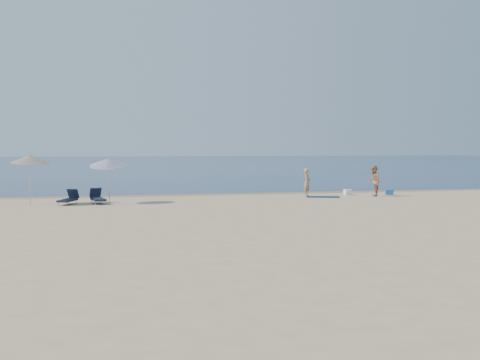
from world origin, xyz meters
The scene contains 12 objects.
ground centered at (0.00, 0.00, 0.00)m, with size 160.00×160.00×0.00m, color #CEB489.
sea centered at (0.00, 100.00, 0.00)m, with size 240.00×160.00×0.01m, color #0D214E.
wet_sand_strip centered at (0.00, 19.40, 0.00)m, with size 240.00×1.60×0.00m, color #847254.
person_left centered at (2.91, 16.76, 0.78)m, with size 0.57×0.37×1.56m, color tan.
person_right centered at (6.53, 15.90, 0.86)m, with size 0.84×0.65×1.72m, color tan.
beach_towel centered at (3.55, 15.99, 0.01)m, with size 1.76×0.98×0.03m, color #0F204D.
white_bag centered at (5.51, 17.13, 0.16)m, with size 0.37×0.32×0.32m, color white.
blue_cooler centered at (7.83, 16.55, 0.16)m, with size 0.44×0.31×0.31m, color blue.
umbrella_near centered at (-7.96, 15.25, 2.01)m, with size 2.19×2.21×2.40m.
umbrella_far centered at (-11.59, 15.33, 2.17)m, with size 2.07×2.09×2.48m.
lounger_left centered at (-9.84, 14.89, 0.26)m, with size 1.03×1.68×0.71m.
lounger_right centered at (-8.48, 15.02, 0.27)m, with size 0.81×1.74×0.74m.
Camera 1 is at (-8.65, -14.82, 2.69)m, focal length 45.00 mm.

